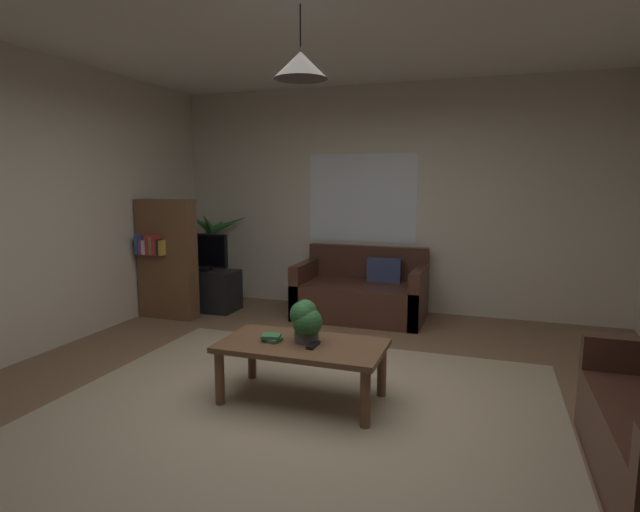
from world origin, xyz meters
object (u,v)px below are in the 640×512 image
remote_on_table_0 (313,345)px  potted_palm_corner (214,261)px  tv (201,252)px  bookshelf_corner (167,258)px  book_on_table_1 (271,336)px  pendant_lamp (301,65)px  coffee_table (302,351)px  book_on_table_0 (272,340)px  potted_plant_on_table (306,319)px  couch_under_window (361,295)px  tv_stand (203,290)px

remote_on_table_0 → potted_palm_corner: bearing=-46.1°
tv → bookshelf_corner: 0.48m
remote_on_table_0 → potted_palm_corner: size_ratio=0.13×
book_on_table_1 → pendant_lamp: size_ratio=0.28×
coffee_table → tv: tv is taller
bookshelf_corner → pendant_lamp: size_ratio=2.94×
book_on_table_0 → potted_plant_on_table: size_ratio=0.39×
potted_plant_on_table → book_on_table_0: bearing=-165.7°
book_on_table_1 → coffee_table: bearing=7.8°
pendant_lamp → coffee_table: bearing=180.0°
coffee_table → potted_palm_corner: 3.52m
couch_under_window → coffee_table: couch_under_window is taller
couch_under_window → book_on_table_1: 2.41m
tv → pendant_lamp: pendant_lamp is taller
book_on_table_0 → remote_on_table_0: size_ratio=0.77×
couch_under_window → remote_on_table_0: (0.25, -2.41, 0.18)m
couch_under_window → potted_palm_corner: potted_palm_corner is taller
book_on_table_0 → book_on_table_1: 0.03m
tv_stand → coffee_table: bearing=-44.4°
book_on_table_1 → potted_palm_corner: potted_palm_corner is taller
book_on_table_1 → couch_under_window: bearing=88.0°
couch_under_window → tv: size_ratio=2.01×
couch_under_window → coffee_table: bearing=-86.4°
coffee_table → remote_on_table_0: 0.14m
potted_palm_corner → pendant_lamp: (2.30, -2.66, 1.86)m
couch_under_window → pendant_lamp: bearing=-86.4°
book_on_table_1 → tv: bearing=132.2°
remote_on_table_0 → potted_plant_on_table: (-0.08, 0.07, 0.16)m
couch_under_window → tv: 2.07m
pendant_lamp → book_on_table_1: bearing=-172.2°
tv_stand → pendant_lamp: size_ratio=1.89×
couch_under_window → pendant_lamp: size_ratio=3.13×
remote_on_table_0 → tv: bearing=-41.1°
coffee_table → bookshelf_corner: bookshelf_corner is taller
coffee_table → tv_stand: bearing=135.6°
remote_on_table_0 → potted_plant_on_table: 0.20m
couch_under_window → potted_plant_on_table: couch_under_window is taller
book_on_table_1 → potted_palm_corner: size_ratio=0.11×
couch_under_window → book_on_table_1: couch_under_window is taller
remote_on_table_0 → potted_palm_corner: (-2.41, 2.71, 0.07)m
bookshelf_corner → couch_under_window: bearing=18.5°
couch_under_window → book_on_table_1: bearing=-92.0°
coffee_table → potted_palm_corner: size_ratio=0.97×
coffee_table → tv_stand: size_ratio=1.34×
tv → pendant_lamp: size_ratio=1.55×
tv → bookshelf_corner: bearing=-112.9°
remote_on_table_0 → potted_plant_on_table: potted_plant_on_table is taller
book_on_table_0 → tv_stand: (-1.92, 2.14, -0.20)m
tv_stand → tv: 0.49m
book_on_table_1 → bookshelf_corner: bearing=141.5°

